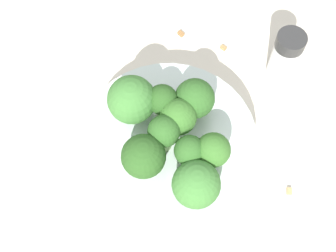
% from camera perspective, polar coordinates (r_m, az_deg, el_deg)
% --- Properties ---
extents(ground_plane, '(3.00, 3.00, 0.00)m').
position_cam_1_polar(ground_plane, '(0.57, 0.00, -3.48)').
color(ground_plane, beige).
extents(bowl, '(0.20, 0.20, 0.05)m').
position_cam_1_polar(bowl, '(0.55, 0.00, -2.53)').
color(bowl, silver).
rests_on(bowl, ground_plane).
extents(broccoli_floret_0, '(0.03, 0.03, 0.05)m').
position_cam_1_polar(broccoli_floret_0, '(0.49, -0.88, -0.65)').
color(broccoli_floret_0, '#84AD66').
rests_on(broccoli_floret_0, bowl).
extents(broccoli_floret_1, '(0.04, 0.04, 0.05)m').
position_cam_1_polar(broccoli_floret_1, '(0.50, 1.23, 1.05)').
color(broccoli_floret_1, '#84AD66').
rests_on(broccoli_floret_1, bowl).
extents(broccoli_floret_2, '(0.03, 0.03, 0.05)m').
position_cam_1_polar(broccoli_floret_2, '(0.51, -0.71, 3.08)').
color(broccoli_floret_2, '#8EB770').
rests_on(broccoli_floret_2, bowl).
extents(broccoli_floret_3, '(0.03, 0.03, 0.05)m').
position_cam_1_polar(broccoli_floret_3, '(0.49, 2.64, -3.13)').
color(broccoli_floret_3, '#84AD66').
rests_on(broccoli_floret_3, bowl).
extents(broccoli_floret_4, '(0.05, 0.05, 0.06)m').
position_cam_1_polar(broccoli_floret_4, '(0.49, -3.00, -3.77)').
color(broccoli_floret_4, '#7A9E5B').
rests_on(broccoli_floret_4, bowl).
extents(broccoli_floret_5, '(0.05, 0.05, 0.05)m').
position_cam_1_polar(broccoli_floret_5, '(0.52, 3.26, 3.31)').
color(broccoli_floret_5, '#84AD66').
rests_on(broccoli_floret_5, bowl).
extents(broccoli_floret_6, '(0.04, 0.04, 0.05)m').
position_cam_1_polar(broccoli_floret_6, '(0.49, 5.50, -3.04)').
color(broccoli_floret_6, '#8EB770').
rests_on(broccoli_floret_6, bowl).
extents(broccoli_floret_7, '(0.05, 0.05, 0.05)m').
position_cam_1_polar(broccoli_floret_7, '(0.48, 3.45, -7.14)').
color(broccoli_floret_7, '#8EB770').
rests_on(broccoli_floret_7, bowl).
extents(broccoli_floret_8, '(0.05, 0.05, 0.06)m').
position_cam_1_polar(broccoli_floret_8, '(0.51, -4.45, 3.19)').
color(broccoli_floret_8, '#84AD66').
rests_on(broccoli_floret_8, bowl).
extents(pepper_shaker, '(0.04, 0.04, 0.08)m').
position_cam_1_polar(pepper_shaker, '(0.61, 14.10, 8.27)').
color(pepper_shaker, silver).
rests_on(pepper_shaker, ground_plane).
extents(almond_crumb_0, '(0.01, 0.01, 0.01)m').
position_cam_1_polar(almond_crumb_0, '(0.57, 14.60, -7.63)').
color(almond_crumb_0, tan).
rests_on(almond_crumb_0, ground_plane).
extents(almond_crumb_1, '(0.01, 0.01, 0.01)m').
position_cam_1_polar(almond_crumb_1, '(0.66, 1.59, 11.31)').
color(almond_crumb_1, olive).
rests_on(almond_crumb_1, ground_plane).
extents(almond_crumb_2, '(0.01, 0.01, 0.01)m').
position_cam_1_polar(almond_crumb_2, '(0.65, 6.72, 9.58)').
color(almond_crumb_2, '#AD7F4C').
rests_on(almond_crumb_2, ground_plane).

